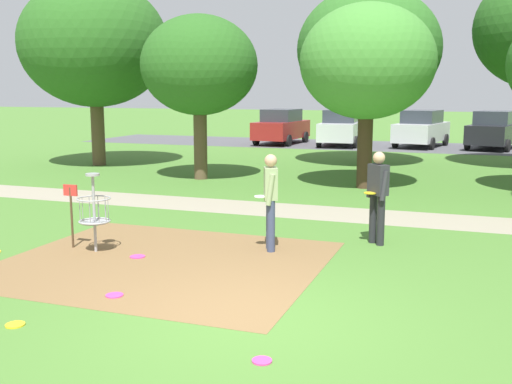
{
  "coord_description": "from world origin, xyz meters",
  "views": [
    {
      "loc": [
        2.49,
        -6.57,
        2.79
      ],
      "look_at": [
        -1.1,
        3.44,
        1.0
      ],
      "focal_mm": 42.18,
      "sensor_mm": 36.0,
      "label": 1
    }
  ],
  "objects_px": {
    "parked_car_rightmost": "(494,130)",
    "player_waiting_left": "(270,196)",
    "disc_golf_basket": "(92,209)",
    "frisbee_mid_grass": "(262,361)",
    "frisbee_scattered_b": "(138,257)",
    "tree_far_center": "(94,44)",
    "tree_mid_left": "(199,66)",
    "parked_car_center_right": "(422,129)",
    "frisbee_by_tee": "(114,295)",
    "parked_car_leftmost": "(281,127)",
    "tree_far_left": "(369,49)",
    "frisbee_far_right": "(15,325)",
    "tree_near_right": "(367,62)",
    "player_foreground_watching": "(378,192)",
    "parked_car_center_left": "(341,128)"
  },
  "relations": [
    {
      "from": "parked_car_leftmost",
      "to": "parked_car_rightmost",
      "type": "bearing_deg",
      "value": 4.08
    },
    {
      "from": "frisbee_mid_grass",
      "to": "tree_far_left",
      "type": "height_order",
      "value": "tree_far_left"
    },
    {
      "from": "disc_golf_basket",
      "to": "parked_car_rightmost",
      "type": "distance_m",
      "value": 23.8
    },
    {
      "from": "parked_car_center_left",
      "to": "frisbee_scattered_b",
      "type": "bearing_deg",
      "value": -87.12
    },
    {
      "from": "frisbee_far_right",
      "to": "player_foreground_watching",
      "type": "bearing_deg",
      "value": 57.12
    },
    {
      "from": "player_foreground_watching",
      "to": "disc_golf_basket",
      "type": "bearing_deg",
      "value": -154.49
    },
    {
      "from": "disc_golf_basket",
      "to": "frisbee_mid_grass",
      "type": "xyz_separation_m",
      "value": [
        4.24,
        -3.13,
        -0.74
      ]
    },
    {
      "from": "tree_near_right",
      "to": "parked_car_rightmost",
      "type": "xyz_separation_m",
      "value": [
        3.91,
        14.04,
        -2.67
      ]
    },
    {
      "from": "frisbee_far_right",
      "to": "parked_car_center_left",
      "type": "height_order",
      "value": "parked_car_center_left"
    },
    {
      "from": "tree_far_left",
      "to": "parked_car_leftmost",
      "type": "bearing_deg",
      "value": 126.78
    },
    {
      "from": "frisbee_scattered_b",
      "to": "tree_far_left",
      "type": "relative_size",
      "value": 0.04
    },
    {
      "from": "frisbee_far_right",
      "to": "tree_near_right",
      "type": "bearing_deg",
      "value": 79.63
    },
    {
      "from": "frisbee_scattered_b",
      "to": "tree_mid_left",
      "type": "distance_m",
      "value": 9.89
    },
    {
      "from": "parked_car_center_right",
      "to": "tree_far_left",
      "type": "bearing_deg",
      "value": -99.36
    },
    {
      "from": "tree_mid_left",
      "to": "parked_car_center_right",
      "type": "height_order",
      "value": "tree_mid_left"
    },
    {
      "from": "parked_car_center_left",
      "to": "parked_car_rightmost",
      "type": "distance_m",
      "value": 7.41
    },
    {
      "from": "frisbee_by_tee",
      "to": "frisbee_far_right",
      "type": "xyz_separation_m",
      "value": [
        -0.54,
        -1.32,
        0.0
      ]
    },
    {
      "from": "tree_far_center",
      "to": "tree_mid_left",
      "type": "bearing_deg",
      "value": -21.23
    },
    {
      "from": "parked_car_rightmost",
      "to": "tree_far_left",
      "type": "bearing_deg",
      "value": -119.56
    },
    {
      "from": "tree_mid_left",
      "to": "parked_car_center_right",
      "type": "bearing_deg",
      "value": 67.66
    },
    {
      "from": "parked_car_leftmost",
      "to": "frisbee_far_right",
      "type": "bearing_deg",
      "value": -79.86
    },
    {
      "from": "frisbee_by_tee",
      "to": "parked_car_center_left",
      "type": "xyz_separation_m",
      "value": [
        -1.83,
        23.87,
        0.91
      ]
    },
    {
      "from": "player_foreground_watching",
      "to": "tree_near_right",
      "type": "bearing_deg",
      "value": 101.67
    },
    {
      "from": "frisbee_scattered_b",
      "to": "tree_far_center",
      "type": "xyz_separation_m",
      "value": [
        -8.09,
        10.79,
        4.48
      ]
    },
    {
      "from": "tree_mid_left",
      "to": "parked_car_center_left",
      "type": "xyz_separation_m",
      "value": [
        1.78,
        13.28,
        -2.64
      ]
    },
    {
      "from": "player_waiting_left",
      "to": "parked_car_center_left",
      "type": "relative_size",
      "value": 0.4
    },
    {
      "from": "parked_car_leftmost",
      "to": "parked_car_center_right",
      "type": "xyz_separation_m",
      "value": [
        7.16,
        0.72,
        0.0
      ]
    },
    {
      "from": "frisbee_mid_grass",
      "to": "tree_near_right",
      "type": "xyz_separation_m",
      "value": [
        -0.95,
        11.78,
        3.58
      ]
    },
    {
      "from": "frisbee_scattered_b",
      "to": "parked_car_rightmost",
      "type": "height_order",
      "value": "parked_car_rightmost"
    },
    {
      "from": "frisbee_scattered_b",
      "to": "parked_car_center_right",
      "type": "distance_m",
      "value": 22.92
    },
    {
      "from": "frisbee_far_right",
      "to": "tree_far_left",
      "type": "height_order",
      "value": "tree_far_left"
    },
    {
      "from": "frisbee_mid_grass",
      "to": "tree_far_center",
      "type": "bearing_deg",
      "value": 129.43
    },
    {
      "from": "tree_far_center",
      "to": "parked_car_center_left",
      "type": "height_order",
      "value": "tree_far_center"
    },
    {
      "from": "frisbee_by_tee",
      "to": "player_foreground_watching",
      "type": "bearing_deg",
      "value": 54.17
    },
    {
      "from": "tree_far_center",
      "to": "parked_car_leftmost",
      "type": "height_order",
      "value": "tree_far_center"
    },
    {
      "from": "parked_car_center_right",
      "to": "parked_car_rightmost",
      "type": "distance_m",
      "value": 3.42
    },
    {
      "from": "parked_car_rightmost",
      "to": "player_waiting_left",
      "type": "bearing_deg",
      "value": -101.23
    },
    {
      "from": "disc_golf_basket",
      "to": "player_waiting_left",
      "type": "bearing_deg",
      "value": 21.12
    },
    {
      "from": "frisbee_by_tee",
      "to": "parked_car_leftmost",
      "type": "height_order",
      "value": "parked_car_leftmost"
    },
    {
      "from": "player_foreground_watching",
      "to": "tree_mid_left",
      "type": "height_order",
      "value": "tree_mid_left"
    },
    {
      "from": "player_waiting_left",
      "to": "tree_mid_left",
      "type": "relative_size",
      "value": 0.33
    },
    {
      "from": "disc_golf_basket",
      "to": "frisbee_scattered_b",
      "type": "distance_m",
      "value": 1.2
    },
    {
      "from": "tree_near_right",
      "to": "parked_car_center_right",
      "type": "bearing_deg",
      "value": 87.97
    },
    {
      "from": "parked_car_leftmost",
      "to": "parked_car_center_left",
      "type": "distance_m",
      "value": 3.21
    },
    {
      "from": "disc_golf_basket",
      "to": "frisbee_mid_grass",
      "type": "relative_size",
      "value": 6.51
    },
    {
      "from": "parked_car_center_left",
      "to": "frisbee_mid_grass",
      "type": "bearing_deg",
      "value": -80.03
    },
    {
      "from": "player_waiting_left",
      "to": "frisbee_scattered_b",
      "type": "bearing_deg",
      "value": -148.76
    },
    {
      "from": "player_foreground_watching",
      "to": "tree_near_right",
      "type": "height_order",
      "value": "tree_near_right"
    },
    {
      "from": "frisbee_by_tee",
      "to": "frisbee_mid_grass",
      "type": "relative_size",
      "value": 1.15
    },
    {
      "from": "player_foreground_watching",
      "to": "frisbee_scattered_b",
      "type": "distance_m",
      "value": 4.44
    }
  ]
}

